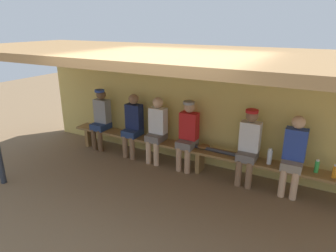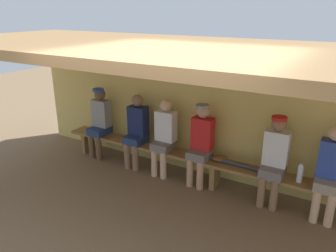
% 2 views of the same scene
% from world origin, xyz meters
% --- Properties ---
extents(ground_plane, '(24.00, 24.00, 0.00)m').
position_xyz_m(ground_plane, '(0.00, 0.00, 0.00)').
color(ground_plane, brown).
extents(back_wall, '(8.00, 0.20, 2.20)m').
position_xyz_m(back_wall, '(0.00, 2.00, 1.10)').
color(back_wall, '#D8BC60').
rests_on(back_wall, ground).
extents(dugout_roof, '(8.00, 2.80, 0.12)m').
position_xyz_m(dugout_roof, '(0.00, 0.70, 2.26)').
color(dugout_roof, '#9E7547').
rests_on(dugout_roof, back_wall).
extents(bench, '(6.00, 0.36, 0.46)m').
position_xyz_m(bench, '(0.00, 1.55, 0.39)').
color(bench, olive).
rests_on(bench, ground).
extents(player_in_blue, '(0.34, 0.42, 1.34)m').
position_xyz_m(player_in_blue, '(-0.96, 1.55, 0.73)').
color(player_in_blue, slate).
rests_on(player_in_blue, ground).
extents(player_leftmost, '(0.34, 0.42, 1.34)m').
position_xyz_m(player_leftmost, '(-2.40, 1.55, 0.75)').
color(player_leftmost, navy).
rests_on(player_leftmost, ground).
extents(player_with_sunglasses, '(0.34, 0.42, 1.34)m').
position_xyz_m(player_with_sunglasses, '(0.89, 1.55, 0.75)').
color(player_with_sunglasses, slate).
rests_on(player_with_sunglasses, ground).
extents(player_near_post, '(0.34, 0.42, 1.34)m').
position_xyz_m(player_near_post, '(-1.54, 1.55, 0.73)').
color(player_near_post, navy).
rests_on(player_near_post, ground).
extents(player_middle, '(0.34, 0.42, 1.34)m').
position_xyz_m(player_middle, '(-0.27, 1.55, 0.75)').
color(player_middle, slate).
rests_on(player_middle, ground).
extents(player_in_white, '(0.34, 0.42, 1.34)m').
position_xyz_m(player_in_white, '(1.62, 1.55, 0.73)').
color(player_in_white, gray).
rests_on(player_in_white, ground).
extents(water_bottle_clear, '(0.08, 0.08, 0.28)m').
position_xyz_m(water_bottle_clear, '(1.26, 1.52, 0.59)').
color(water_bottle_clear, silver).
rests_on(water_bottle_clear, bench).
extents(baseball_glove_dark_brown, '(0.29, 0.28, 0.09)m').
position_xyz_m(baseball_glove_dark_brown, '(0.05, 1.59, 0.51)').
color(baseball_glove_dark_brown, brown).
rests_on(baseball_glove_dark_brown, bench).
extents(baseball_bat, '(0.90, 0.10, 0.07)m').
position_xyz_m(baseball_bat, '(0.30, 1.55, 0.49)').
color(baseball_bat, '#333338').
rests_on(baseball_bat, bench).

